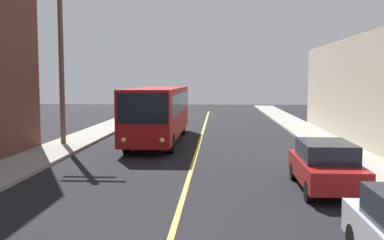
{
  "coord_description": "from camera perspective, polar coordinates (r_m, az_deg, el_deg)",
  "views": [
    {
      "loc": [
        1.08,
        -6.67,
        3.65
      ],
      "look_at": [
        0.0,
        11.69,
        2.0
      ],
      "focal_mm": 41.72,
      "sensor_mm": 36.0,
      "label": 1
    }
  ],
  "objects": [
    {
      "name": "parked_car_red",
      "position": [
        15.47,
        16.7,
        -5.55
      ],
      "size": [
        1.87,
        4.43,
        1.62
      ],
      "color": "maroon",
      "rests_on": "ground"
    },
    {
      "name": "city_bus",
      "position": [
        26.44,
        -4.21,
        1.14
      ],
      "size": [
        2.61,
        12.17,
        3.2
      ],
      "color": "maroon",
      "rests_on": "ground"
    },
    {
      "name": "lane_stripe_center",
      "position": [
        22.01,
        0.51,
        -4.41
      ],
      "size": [
        0.16,
        60.0,
        0.01
      ],
      "primitive_type": "cube",
      "color": "#D8CC4C",
      "rests_on": "ground"
    },
    {
      "name": "sidewalk_right",
      "position": [
        18.14,
        23.35,
        -6.67
      ],
      "size": [
        2.5,
        90.0,
        0.15
      ],
      "primitive_type": "cube",
      "color": "gray",
      "rests_on": "ground"
    },
    {
      "name": "sidewalk_left",
      "position": [
        18.98,
        -22.88,
        -6.14
      ],
      "size": [
        2.5,
        90.0,
        0.15
      ],
      "primitive_type": "cube",
      "color": "gray",
      "rests_on": "ground"
    },
    {
      "name": "utility_pole_mid",
      "position": [
        25.78,
        -16.47,
        11.32
      ],
      "size": [
        2.4,
        0.28,
        11.69
      ],
      "color": "brown",
      "rests_on": "sidewalk_left"
    }
  ]
}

